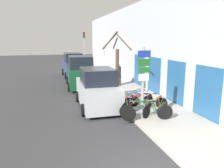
{
  "coord_description": "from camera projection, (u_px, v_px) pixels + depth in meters",
  "views": [
    {
      "loc": [
        -2.54,
        -4.66,
        3.68
      ],
      "look_at": [
        0.44,
        5.63,
        1.49
      ],
      "focal_mm": 35.0,
      "sensor_mm": 36.0,
      "label": 1
    }
  ],
  "objects": [
    {
      "name": "building_facade",
      "position": [
        128.0,
        45.0,
        19.46
      ],
      "size": [
        0.23,
        32.0,
        6.5
      ],
      "color": "#B2B7C1",
      "rests_on": "ground"
    },
    {
      "name": "parked_car_2",
      "position": [
        73.0,
        66.0,
        21.95
      ],
      "size": [
        2.05,
        4.49,
        2.37
      ],
      "rotation": [
        0.0,
        0.0,
        0.03
      ],
      "color": "navy",
      "rests_on": "ground"
    },
    {
      "name": "bicycle_2",
      "position": [
        156.0,
        107.0,
        10.5
      ],
      "size": [
        1.89,
        1.25,
        0.83
      ],
      "rotation": [
        0.0,
        0.0,
        2.15
      ],
      "color": "black",
      "rests_on": "sidewalk_curb"
    },
    {
      "name": "traffic_light",
      "position": [
        84.0,
        45.0,
        24.94
      ],
      "size": [
        0.2,
        0.3,
        4.5
      ],
      "color": "#939399",
      "rests_on": "sidewalk_curb"
    },
    {
      "name": "bicycle_3",
      "position": [
        138.0,
        104.0,
        10.8
      ],
      "size": [
        2.16,
        1.02,
        0.91
      ],
      "rotation": [
        0.0,
        0.0,
        2.0
      ],
      "color": "black",
      "rests_on": "sidewalk_curb"
    },
    {
      "name": "pedestrian_near",
      "position": [
        119.0,
        73.0,
        17.12
      ],
      "size": [
        0.41,
        0.35,
        1.58
      ],
      "rotation": [
        0.0,
        0.0,
        2.96
      ],
      "color": "#1E2338",
      "rests_on": "sidewalk_curb"
    },
    {
      "name": "bicycle_5",
      "position": [
        138.0,
        100.0,
        11.63
      ],
      "size": [
        2.06,
        1.02,
        0.88
      ],
      "rotation": [
        0.0,
        0.0,
        2.02
      ],
      "color": "black",
      "rests_on": "sidewalk_curb"
    },
    {
      "name": "parked_car_0",
      "position": [
        97.0,
        90.0,
        11.93
      ],
      "size": [
        2.14,
        4.28,
        2.18
      ],
      "rotation": [
        0.0,
        0.0,
        -0.02
      ],
      "color": "#B2B7BC",
      "rests_on": "ground"
    },
    {
      "name": "signpost",
      "position": [
        143.0,
        80.0,
        9.61
      ],
      "size": [
        0.59,
        0.14,
        3.22
      ],
      "color": "#939399",
      "rests_on": "sidewalk_curb"
    },
    {
      "name": "pedestrian_far",
      "position": [
        119.0,
        73.0,
        16.78
      ],
      "size": [
        0.44,
        0.38,
        1.72
      ],
      "rotation": [
        0.0,
        0.0,
        3.48
      ],
      "color": "#333338",
      "rests_on": "sidewalk_curb"
    },
    {
      "name": "bicycle_0",
      "position": [
        147.0,
        112.0,
        9.62
      ],
      "size": [
        2.32,
        0.49,
        0.91
      ],
      "rotation": [
        0.0,
        0.0,
        1.43
      ],
      "color": "black",
      "rests_on": "sidewalk_curb"
    },
    {
      "name": "bicycle_4",
      "position": [
        147.0,
        101.0,
        11.45
      ],
      "size": [
        1.77,
        1.15,
        0.84
      ],
      "rotation": [
        0.0,
        0.0,
        1.0
      ],
      "color": "black",
      "rests_on": "sidewalk_curb"
    },
    {
      "name": "parked_car_1",
      "position": [
        80.0,
        73.0,
        17.12
      ],
      "size": [
        2.26,
        4.65,
        2.44
      ],
      "rotation": [
        0.0,
        0.0,
        -0.04
      ],
      "color": "#144728",
      "rests_on": "ground"
    },
    {
      "name": "ground_plane",
      "position": [
        86.0,
        90.0,
        16.36
      ],
      "size": [
        80.0,
        80.0,
        0.0
      ],
      "primitive_type": "plane",
      "color": "#333335"
    },
    {
      "name": "bicycle_1",
      "position": [
        145.0,
        111.0,
        9.84
      ],
      "size": [
        2.19,
        0.87,
        0.87
      ],
      "rotation": [
        0.0,
        0.0,
        1.21
      ],
      "color": "black",
      "rests_on": "sidewalk_curb"
    },
    {
      "name": "sidewalk_curb",
      "position": [
        109.0,
        80.0,
        19.69
      ],
      "size": [
        3.2,
        32.0,
        0.15
      ],
      "color": "#ADA89E",
      "rests_on": "ground"
    },
    {
      "name": "street_tree",
      "position": [
        117.0,
        66.0,
        13.53
      ],
      "size": [
        1.41,
        2.66,
        4.05
      ],
      "color": "#4C3828",
      "rests_on": "sidewalk_curb"
    }
  ]
}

